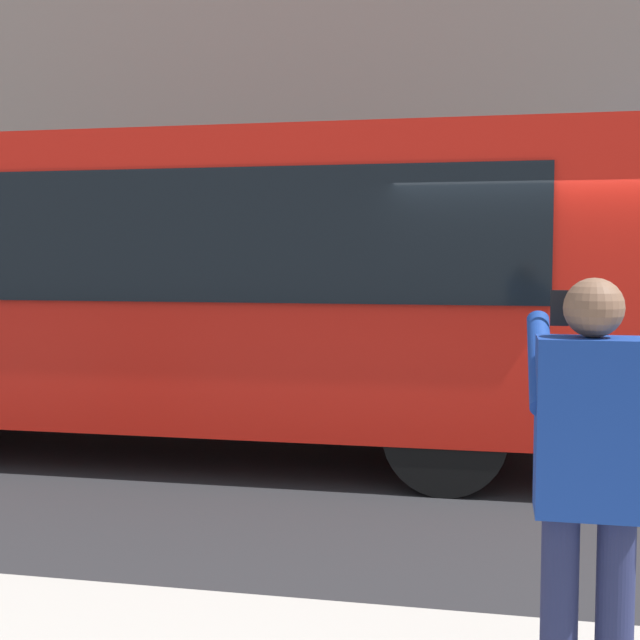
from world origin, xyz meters
The scene contains 4 objects.
ground_plane centered at (0.00, 0.00, 0.00)m, with size 60.00×60.00×0.00m, color #232326.
building_facade_far centered at (-0.02, -6.80, 5.99)m, with size 28.00×1.55×12.00m.
red_bus centered at (3.85, -0.26, 1.68)m, with size 9.05×2.54×3.08m.
pedestrian_photographer centered at (0.10, 4.47, 1.14)m, with size 0.53×0.52×1.70m.
Camera 1 is at (0.45, 7.73, 1.93)m, focal length 48.12 mm.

